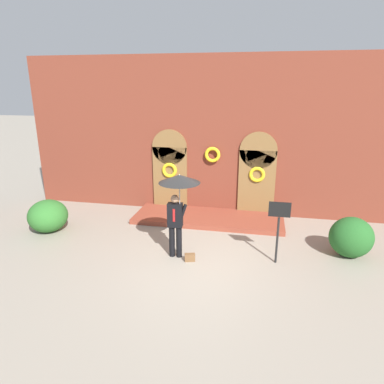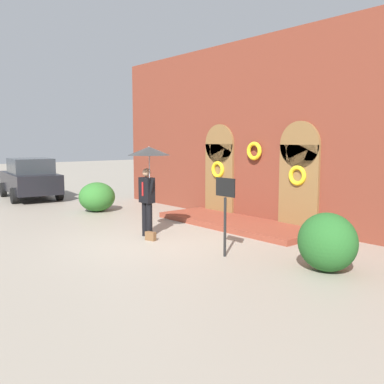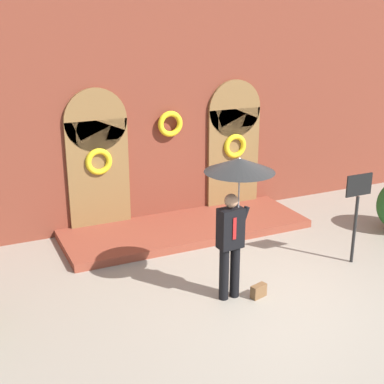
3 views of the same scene
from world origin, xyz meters
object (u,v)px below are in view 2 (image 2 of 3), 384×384
object	(u,v)px
person_with_umbrella	(149,164)
handbag	(151,236)
shrub_right	(327,242)
sign_post	(225,204)
parked_car	(30,178)
shrub_left	(97,197)

from	to	relation	value
person_with_umbrella	handbag	xyz separation A→B (m)	(0.35, -0.20, -1.80)
handbag	shrub_right	xyz separation A→B (m)	(4.30, 1.17, 0.46)
sign_post	shrub_right	bearing A→B (deg)	21.11
shrub_right	parked_car	bearing A→B (deg)	-177.16
person_with_umbrella	sign_post	distance (m)	2.74
person_with_umbrella	parked_car	size ratio (longest dim) A/B	0.55
handbag	sign_post	world-z (taller)	sign_post
person_with_umbrella	parked_car	bearing A→B (deg)	178.41
sign_post	shrub_left	bearing A→B (deg)	174.55
shrub_right	parked_car	xyz separation A→B (m)	(-14.18, -0.70, 0.31)
shrub_left	parked_car	xyz separation A→B (m)	(-4.95, -0.61, 0.36)
person_with_umbrella	shrub_left	bearing A→B (deg)	169.16
handbag	parked_car	distance (m)	9.92
person_with_umbrella	shrub_left	world-z (taller)	person_with_umbrella
handbag	shrub_right	bearing A→B (deg)	-0.46
shrub_right	shrub_left	bearing A→B (deg)	-179.43
handbag	sign_post	size ratio (longest dim) A/B	0.16
parked_car	person_with_umbrella	bearing A→B (deg)	-1.59
sign_post	person_with_umbrella	bearing A→B (deg)	-175.88
parked_car	shrub_left	bearing A→B (deg)	7.06
shrub_left	shrub_right	distance (m)	9.23
handbag	shrub_left	distance (m)	5.06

